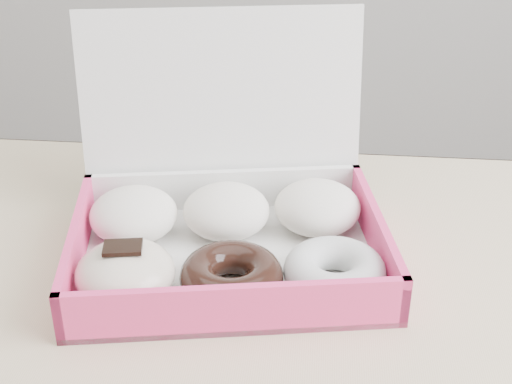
{
  "coord_description": "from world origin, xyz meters",
  "views": [
    {
      "loc": [
        0.12,
        -0.5,
        1.17
      ],
      "look_at": [
        0.06,
        0.13,
        0.83
      ],
      "focal_mm": 50.0,
      "sensor_mm": 36.0,
      "label": 1
    }
  ],
  "objects": [
    {
      "name": "donut_box",
      "position": [
        0.03,
        0.13,
        0.79
      ],
      "size": [
        0.36,
        0.32,
        0.23
      ],
      "rotation": [
        0.0,
        0.0,
        0.18
      ],
      "color": "white",
      "rests_on": "table"
    }
  ]
}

